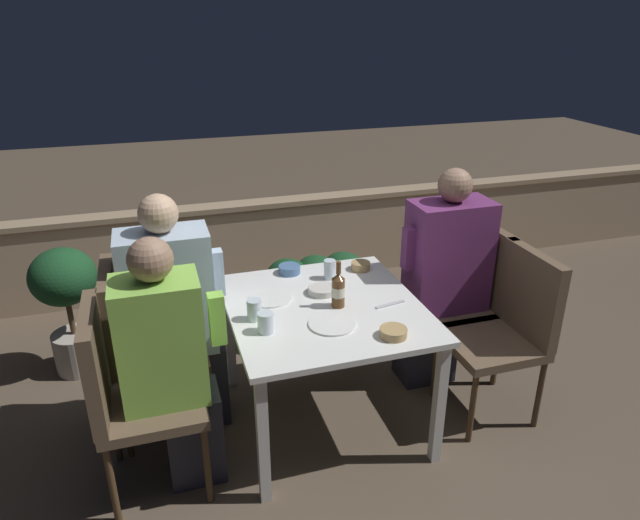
% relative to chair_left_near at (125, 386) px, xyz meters
% --- Properties ---
extents(ground_plane, '(16.00, 16.00, 0.00)m').
position_rel_chair_left_near_xyz_m(ground_plane, '(0.99, 0.20, -0.57)').
color(ground_plane, brown).
extents(parapet_wall, '(9.00, 0.18, 0.70)m').
position_rel_chair_left_near_xyz_m(parapet_wall, '(0.99, 2.04, -0.21)').
color(parapet_wall, tan).
rests_on(parapet_wall, ground_plane).
extents(dining_table, '(0.97, 1.04, 0.71)m').
position_rel_chair_left_near_xyz_m(dining_table, '(0.99, 0.20, 0.06)').
color(dining_table, white).
rests_on(dining_table, ground_plane).
extents(planter_hedge, '(0.72, 0.47, 0.57)m').
position_rel_chair_left_near_xyz_m(planter_hedge, '(1.23, 1.09, -0.24)').
color(planter_hedge, brown).
rests_on(planter_hedge, ground_plane).
extents(chair_left_near, '(0.47, 0.47, 0.95)m').
position_rel_chair_left_near_xyz_m(chair_left_near, '(0.00, 0.00, 0.00)').
color(chair_left_near, brown).
rests_on(chair_left_near, ground_plane).
extents(person_green_blouse, '(0.47, 0.26, 1.25)m').
position_rel_chair_left_near_xyz_m(person_green_blouse, '(0.21, 0.00, 0.07)').
color(person_green_blouse, '#282833').
rests_on(person_green_blouse, ground_plane).
extents(chair_left_far, '(0.47, 0.47, 0.95)m').
position_rel_chair_left_near_xyz_m(chair_left_far, '(0.06, 0.42, 0.00)').
color(chair_left_far, brown).
rests_on(chair_left_far, ground_plane).
extents(person_blue_shirt, '(0.51, 0.26, 1.30)m').
position_rel_chair_left_near_xyz_m(person_blue_shirt, '(0.27, 0.42, 0.09)').
color(person_blue_shirt, '#282833').
rests_on(person_blue_shirt, ground_plane).
extents(chair_right_near, '(0.47, 0.47, 0.95)m').
position_rel_chair_left_near_xyz_m(chair_right_near, '(1.97, 0.00, 0.00)').
color(chair_right_near, brown).
rests_on(chair_right_near, ground_plane).
extents(chair_right_far, '(0.47, 0.47, 0.95)m').
position_rel_chair_left_near_xyz_m(chair_right_far, '(1.98, 0.41, 0.00)').
color(chair_right_far, brown).
rests_on(chair_right_far, ground_plane).
extents(person_purple_stripe, '(0.51, 0.26, 1.31)m').
position_rel_chair_left_near_xyz_m(person_purple_stripe, '(1.77, 0.41, 0.09)').
color(person_purple_stripe, '#282833').
rests_on(person_purple_stripe, ground_plane).
extents(beer_bottle, '(0.07, 0.07, 0.25)m').
position_rel_chair_left_near_xyz_m(beer_bottle, '(1.05, 0.17, 0.24)').
color(beer_bottle, brown).
rests_on(beer_bottle, dining_table).
extents(plate_0, '(0.22, 0.22, 0.01)m').
position_rel_chair_left_near_xyz_m(plate_0, '(0.74, 0.35, 0.15)').
color(plate_0, white).
rests_on(plate_0, dining_table).
extents(plate_1, '(0.23, 0.23, 0.01)m').
position_rel_chair_left_near_xyz_m(plate_1, '(0.97, 0.00, 0.15)').
color(plate_1, white).
rests_on(plate_1, dining_table).
extents(bowl_0, '(0.13, 0.13, 0.04)m').
position_rel_chair_left_near_xyz_m(bowl_0, '(1.20, -0.18, 0.17)').
color(bowl_0, tan).
rests_on(bowl_0, dining_table).
extents(bowl_1, '(0.12, 0.12, 0.05)m').
position_rel_chair_left_near_xyz_m(bowl_1, '(0.92, 0.63, 0.17)').
color(bowl_1, '#4C709E').
rests_on(bowl_1, dining_table).
extents(bowl_2, '(0.15, 0.15, 0.04)m').
position_rel_chair_left_near_xyz_m(bowl_2, '(1.02, 0.34, 0.17)').
color(bowl_2, beige).
rests_on(bowl_2, dining_table).
extents(bowl_3, '(0.11, 0.11, 0.05)m').
position_rel_chair_left_near_xyz_m(bowl_3, '(1.32, 0.56, 0.17)').
color(bowl_3, tan).
rests_on(bowl_3, dining_table).
extents(glass_cup_0, '(0.07, 0.07, 0.11)m').
position_rel_chair_left_near_xyz_m(glass_cup_0, '(1.12, 0.50, 0.20)').
color(glass_cup_0, silver).
rests_on(glass_cup_0, dining_table).
extents(glass_cup_1, '(0.07, 0.07, 0.11)m').
position_rel_chair_left_near_xyz_m(glass_cup_1, '(0.62, 0.16, 0.20)').
color(glass_cup_1, silver).
rests_on(glass_cup_1, dining_table).
extents(glass_cup_2, '(0.08, 0.08, 0.10)m').
position_rel_chair_left_near_xyz_m(glass_cup_2, '(0.65, 0.03, 0.19)').
color(glass_cup_2, silver).
rests_on(glass_cup_2, dining_table).
extents(fork_0, '(0.17, 0.05, 0.01)m').
position_rel_chair_left_near_xyz_m(fork_0, '(1.31, 0.11, 0.15)').
color(fork_0, silver).
rests_on(fork_0, dining_table).
extents(potted_plant, '(0.39, 0.39, 0.82)m').
position_rel_chair_left_near_xyz_m(potted_plant, '(-0.34, 1.12, -0.06)').
color(potted_plant, '#B2A899').
rests_on(potted_plant, ground_plane).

